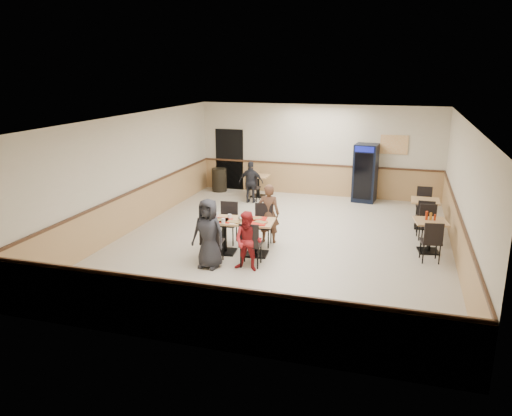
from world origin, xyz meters
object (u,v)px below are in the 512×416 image
(side_table_near, at_px, (430,231))
(pepsi_cooler, at_px, (365,173))
(diner_woman_right, at_px, (248,241))
(back_table, at_px, (258,183))
(diner_woman_left, at_px, (208,234))
(side_table_far, at_px, (425,209))
(main_table, at_px, (241,231))
(trash_bin, at_px, (219,180))
(lone_diner, at_px, (251,182))
(diner_man_opposite, at_px, (269,214))

(side_table_near, bearing_deg, pepsi_cooler, 113.21)
(diner_woman_right, height_order, back_table, diner_woman_right)
(diner_woman_left, xyz_separation_m, pepsi_cooler, (2.70, 6.56, 0.17))
(pepsi_cooler, bearing_deg, side_table_far, -47.06)
(main_table, xyz_separation_m, pepsi_cooler, (2.30, 5.61, 0.38))
(main_table, bearing_deg, side_table_near, 12.98)
(diner_woman_right, xyz_separation_m, trash_bin, (-3.07, 6.44, -0.24))
(side_table_far, bearing_deg, diner_woman_right, -131.36)
(back_table, bearing_deg, lone_diner, -90.00)
(trash_bin, bearing_deg, back_table, -13.10)
(side_table_near, distance_m, pepsi_cooler, 4.65)
(diner_woman_left, bearing_deg, back_table, 103.07)
(main_table, relative_size, pepsi_cooler, 0.85)
(lone_diner, xyz_separation_m, back_table, (-0.00, 0.81, -0.19))
(diner_woman_right, xyz_separation_m, back_table, (-1.56, 6.09, -0.16))
(diner_man_opposite, relative_size, pepsi_cooler, 0.79)
(side_table_far, bearing_deg, lone_diner, 167.12)
(diner_woman_right, distance_m, side_table_near, 4.30)
(diner_woman_left, height_order, lone_diner, diner_woman_left)
(diner_woman_left, xyz_separation_m, back_table, (-0.71, 6.17, -0.28))
(main_table, distance_m, diner_man_opposite, 1.05)
(side_table_near, relative_size, pepsi_cooler, 0.44)
(trash_bin, bearing_deg, diner_woman_left, -71.22)
(diner_man_opposite, bearing_deg, pepsi_cooler, -118.13)
(diner_woman_right, height_order, lone_diner, lone_diner)
(diner_woman_left, height_order, diner_man_opposite, diner_woman_left)
(diner_woman_left, xyz_separation_m, trash_bin, (-2.22, 6.52, -0.35))
(diner_woman_left, height_order, back_table, diner_woman_left)
(diner_woman_left, distance_m, pepsi_cooler, 7.10)
(diner_woman_left, xyz_separation_m, side_table_near, (4.53, 2.30, -0.25))
(back_table, distance_m, trash_bin, 1.55)
(diner_man_opposite, bearing_deg, side_table_far, -154.06)
(diner_woman_left, bearing_deg, pepsi_cooler, 74.10)
(side_table_near, height_order, back_table, side_table_near)
(diner_woman_right, xyz_separation_m, diner_man_opposite, (-0.06, 1.82, 0.09))
(main_table, relative_size, side_table_far, 2.04)
(diner_woman_left, relative_size, side_table_near, 1.86)
(lone_diner, xyz_separation_m, side_table_far, (5.17, -1.18, -0.15))
(diner_man_opposite, distance_m, back_table, 4.53)
(diner_woman_right, distance_m, diner_man_opposite, 1.83)
(main_table, distance_m, diner_woman_left, 1.05)
(diner_woman_left, bearing_deg, side_table_far, 49.59)
(side_table_far, xyz_separation_m, trash_bin, (-6.68, 2.34, -0.11))
(lone_diner, height_order, pepsi_cooler, pepsi_cooler)
(diner_man_opposite, relative_size, side_table_far, 1.89)
(main_table, height_order, trash_bin, main_table)
(main_table, relative_size, diner_woman_left, 1.04)
(diner_man_opposite, bearing_deg, main_table, 61.32)
(diner_man_opposite, height_order, back_table, diner_man_opposite)
(main_table, distance_m, side_table_near, 4.35)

